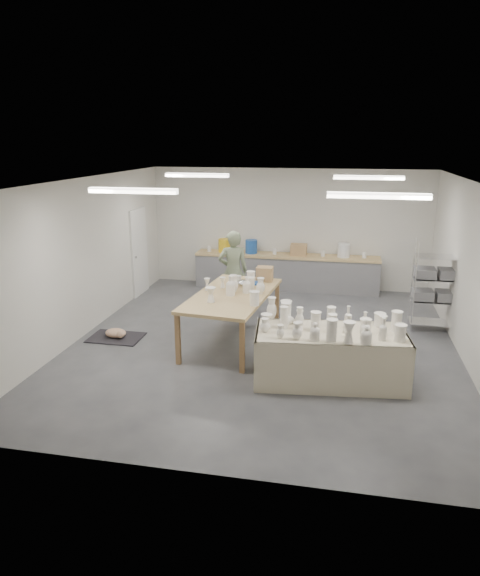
% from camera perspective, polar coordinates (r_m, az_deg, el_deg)
% --- Properties ---
extents(room, '(8.00, 8.02, 3.00)m').
position_cam_1_polar(room, '(9.22, 2.20, 6.00)').
color(room, '#424449').
rests_on(room, ground).
extents(back_counter, '(4.60, 0.60, 1.24)m').
position_cam_1_polar(back_counter, '(13.03, 5.10, 1.93)').
color(back_counter, tan).
rests_on(back_counter, ground).
extents(wire_shelf, '(0.88, 0.48, 1.80)m').
position_cam_1_polar(wire_shelf, '(10.80, 20.90, 0.26)').
color(wire_shelf, silver).
rests_on(wire_shelf, ground).
extents(drying_table, '(2.43, 1.35, 1.20)m').
position_cam_1_polar(drying_table, '(8.24, 9.93, -7.17)').
color(drying_table, olive).
rests_on(drying_table, ground).
extents(work_table, '(1.54, 2.67, 1.31)m').
position_cam_1_polar(work_table, '(9.51, -0.37, -0.53)').
color(work_table, tan).
rests_on(work_table, ground).
extents(rug, '(1.00, 0.70, 0.02)m').
position_cam_1_polar(rug, '(10.22, -13.61, -5.36)').
color(rug, black).
rests_on(rug, ground).
extents(cat, '(0.43, 0.32, 0.18)m').
position_cam_1_polar(cat, '(10.16, -13.58, -4.88)').
color(cat, white).
rests_on(cat, rug).
extents(potter, '(0.76, 0.61, 1.80)m').
position_cam_1_polar(potter, '(11.24, -0.77, 1.87)').
color(potter, gray).
rests_on(potter, ground).
extents(red_stool, '(0.31, 0.31, 0.28)m').
position_cam_1_polar(red_stool, '(11.67, -0.48, -0.91)').
color(red_stool, '#B4191C').
rests_on(red_stool, ground).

